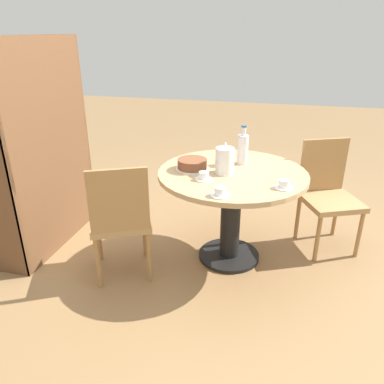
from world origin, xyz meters
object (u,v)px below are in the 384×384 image
chair_b (328,193)px  cup_c (284,185)px  chair_a (120,218)px  coffee_pot (225,160)px  water_bottle (243,148)px  cup_a (204,177)px  cake_main (192,165)px  bookshelf (42,148)px  cup_b (220,192)px

chair_b → cup_c: 0.79m
chair_a → coffee_pot: 0.86m
coffee_pot → water_bottle: bearing=-22.3°
chair_b → water_bottle: water_bottle is taller
chair_b → cup_a: (-0.62, 0.91, 0.29)m
chair_b → cake_main: size_ratio=3.58×
chair_b → bookshelf: bookshelf is taller
chair_a → cake_main: 0.66m
coffee_pot → cup_c: bearing=-113.0°
chair_b → cake_main: (-0.44, 1.04, 0.31)m
water_bottle → cup_a: size_ratio=2.38×
coffee_pot → cup_c: size_ratio=1.82×
chair_a → water_bottle: bearing=-167.2°
bookshelf → cake_main: (0.05, -1.23, -0.05)m
chair_a → cup_a: 0.66m
cup_b → cup_c: bearing=-60.2°
bookshelf → water_bottle: 1.60m
chair_a → cup_b: size_ratio=7.05×
chair_a → cup_a: bearing=175.1°
chair_b → cup_a: chair_b is taller
coffee_pot → chair_a: bearing=119.2°
cup_c → chair_b: bearing=-30.0°
cup_b → cup_c: size_ratio=1.00×
coffee_pot → cake_main: bearing=86.0°
coffee_pot → water_bottle: size_ratio=0.76×
bookshelf → water_bottle: size_ratio=5.52×
coffee_pot → bookshelf: bearing=91.3°
chair_b → coffee_pot: 0.99m
bookshelf → cup_c: (-0.15, -1.91, -0.07)m
bookshelf → chair_b: bearing=102.1°
chair_a → cake_main: bearing=-163.3°
chair_b → bookshelf: size_ratio=0.54×
chair_a → chair_b: bearing=-176.3°
chair_a → water_bottle: (0.62, -0.78, 0.39)m
cake_main → cup_b: cake_main is taller
chair_b → cup_b: size_ratio=7.05×
cup_b → cup_c: same height
coffee_pot → cup_c: (-0.18, -0.43, -0.08)m
chair_a → cup_c: chair_a is taller
cake_main → cup_a: 0.22m
chair_a → cup_c: bearing=164.2°
coffee_pot → chair_b: bearing=-60.3°
water_bottle → cup_a: water_bottle is taller
chair_b → water_bottle: (-0.21, 0.70, 0.39)m
bookshelf → coffee_pot: bearing=91.3°
bookshelf → cake_main: bookshelf is taller
cup_a → cup_c: (-0.02, -0.55, 0.00)m
chair_a → cup_c: (0.20, -1.10, 0.29)m
cake_main → cup_c: (-0.20, -0.67, -0.02)m
coffee_pot → water_bottle: 0.26m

